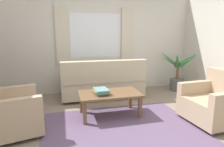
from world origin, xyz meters
name	(u,v)px	position (x,y,z in m)	size (l,w,h in m)	color
ground_plane	(121,128)	(0.00, 0.00, 0.00)	(6.24, 6.24, 0.00)	gray
wall_back	(96,42)	(0.00, 2.26, 1.30)	(5.32, 0.12, 2.60)	silver
window_with_curtains	(96,36)	(0.00, 2.18, 1.45)	(1.98, 0.07, 1.40)	white
area_rug	(121,127)	(0.00, 0.00, 0.01)	(2.44, 1.77, 0.01)	#604C6B
couch	(103,83)	(0.03, 1.57, 0.37)	(1.90, 0.82, 0.92)	#BCB293
armchair_left	(6,112)	(-1.70, 0.24, 0.35)	(0.99, 1.01, 0.88)	tan
armchair_right	(215,102)	(1.60, -0.20, 0.35)	(0.87, 0.89, 0.88)	tan
coffee_table	(110,96)	(-0.06, 0.51, 0.38)	(1.10, 0.64, 0.44)	brown
book_stack_on_table	(101,91)	(-0.22, 0.47, 0.49)	(0.27, 0.32, 0.10)	#2D2D33
potted_plant	(177,73)	(2.08, 1.68, 0.47)	(1.14, 1.09, 1.09)	#56565B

